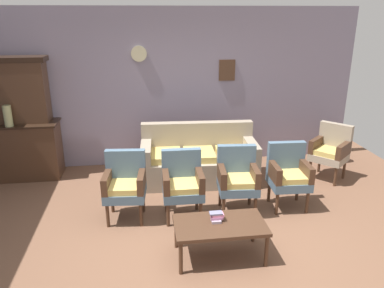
% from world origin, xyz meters
% --- Properties ---
extents(ground_plane, '(7.68, 7.68, 0.00)m').
position_xyz_m(ground_plane, '(0.00, 0.00, 0.00)').
color(ground_plane, brown).
extents(wall_back_with_decor, '(6.40, 0.09, 2.70)m').
position_xyz_m(wall_back_with_decor, '(0.00, 2.63, 1.35)').
color(wall_back_with_decor, gray).
rests_on(wall_back_with_decor, ground).
extents(side_cabinet, '(1.16, 0.55, 0.93)m').
position_xyz_m(side_cabinet, '(-2.52, 2.25, 0.47)').
color(side_cabinet, '#472D1E').
rests_on(side_cabinet, ground).
extents(cabinet_upper_hutch, '(0.99, 0.38, 1.03)m').
position_xyz_m(cabinet_upper_hutch, '(-2.52, 2.33, 1.45)').
color(cabinet_upper_hutch, '#472D1E').
rests_on(cabinet_upper_hutch, side_cabinet).
extents(vase_on_cabinet, '(0.13, 0.13, 0.33)m').
position_xyz_m(vase_on_cabinet, '(-2.63, 2.07, 1.10)').
color(vase_on_cabinet, tan).
rests_on(vase_on_cabinet, side_cabinet).
extents(floral_couch, '(1.87, 0.90, 0.90)m').
position_xyz_m(floral_couch, '(0.28, 1.74, 0.33)').
color(floral_couch, gray).
rests_on(floral_couch, ground).
extents(armchair_row_middle, '(0.56, 0.54, 0.90)m').
position_xyz_m(armchair_row_middle, '(-0.85, 0.69, 0.50)').
color(armchair_row_middle, slate).
rests_on(armchair_row_middle, ground).
extents(armchair_near_cabinet, '(0.53, 0.50, 0.90)m').
position_xyz_m(armchair_near_cabinet, '(-0.11, 0.62, 0.50)').
color(armchair_near_cabinet, slate).
rests_on(armchair_near_cabinet, ground).
extents(armchair_by_doorway, '(0.56, 0.53, 0.90)m').
position_xyz_m(armchair_by_doorway, '(0.65, 0.67, 0.50)').
color(armchair_by_doorway, slate).
rests_on(armchair_by_doorway, ground).
extents(armchair_near_couch_end, '(0.54, 0.51, 0.90)m').
position_xyz_m(armchair_near_couch_end, '(1.38, 0.71, 0.50)').
color(armchair_near_couch_end, slate).
rests_on(armchair_near_couch_end, ground).
extents(wingback_chair_by_fireplace, '(0.71, 0.71, 0.90)m').
position_xyz_m(wingback_chair_by_fireplace, '(2.41, 1.52, 0.50)').
color(wingback_chair_by_fireplace, gray).
rests_on(wingback_chair_by_fireplace, ground).
extents(coffee_table, '(1.00, 0.56, 0.42)m').
position_xyz_m(coffee_table, '(0.20, -0.33, 0.38)').
color(coffee_table, '#472D1E').
rests_on(coffee_table, ground).
extents(book_stack_on_table, '(0.16, 0.13, 0.10)m').
position_xyz_m(book_stack_on_table, '(0.17, -0.28, 0.47)').
color(book_stack_on_table, '#A08F9F').
rests_on(book_stack_on_table, coffee_table).
extents(floor_vase_by_wall, '(0.19, 0.19, 0.69)m').
position_xyz_m(floor_vase_by_wall, '(2.85, 2.15, 0.34)').
color(floor_vase_by_wall, '#7B6A58').
rests_on(floor_vase_by_wall, ground).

